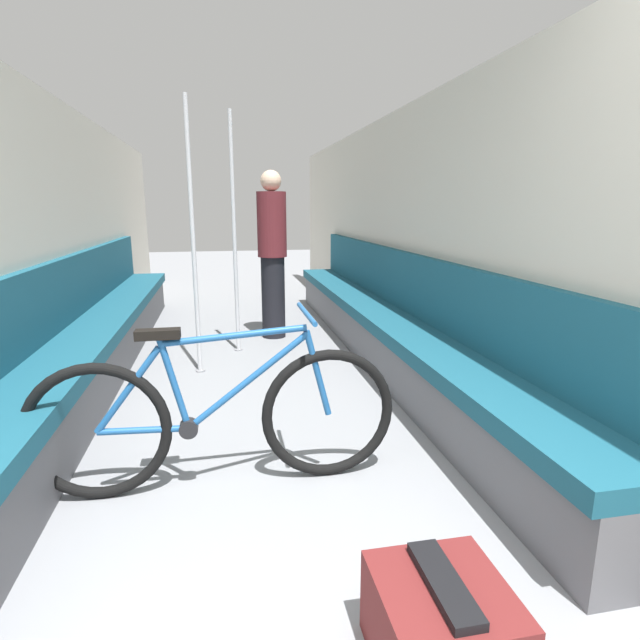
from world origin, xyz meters
name	(u,v)px	position (x,y,z in m)	size (l,w,h in m)	color
wall_left	(48,241)	(-1.48, 3.38, 1.11)	(0.10, 9.95, 2.22)	beige
wall_right	(414,236)	(1.48, 3.38, 1.11)	(0.10, 9.95, 2.22)	beige
bench_seat_row_left	(94,340)	(-1.22, 3.34, 0.32)	(0.47, 5.81, 0.98)	#5B5B60
bench_seat_row_right	(385,326)	(1.22, 3.34, 0.32)	(0.47, 5.81, 0.98)	#5B5B60
bicycle	(217,418)	(-0.24, 1.51, 0.36)	(1.78, 0.46, 0.88)	black
grab_pole_near	(234,239)	(-0.06, 3.93, 1.07)	(0.08, 0.08, 2.20)	gray
grab_pole_far	(193,244)	(-0.40, 3.35, 1.07)	(0.08, 0.08, 2.20)	gray
passenger_standing	(272,253)	(0.33, 4.38, 0.89)	(0.30, 0.30, 1.72)	black
luggage_bag	(441,628)	(0.41, 0.35, 0.15)	(0.38, 0.40, 0.32)	maroon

